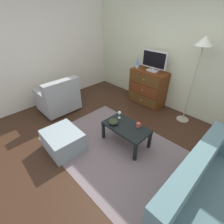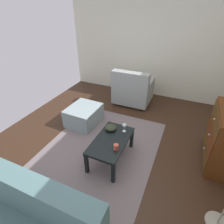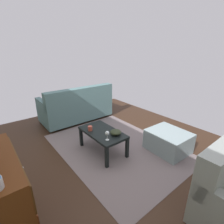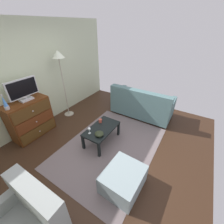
{
  "view_description": "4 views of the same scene",
  "coord_description": "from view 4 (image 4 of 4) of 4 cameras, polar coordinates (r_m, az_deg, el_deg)",
  "views": [
    {
      "loc": [
        1.81,
        -1.84,
        2.31
      ],
      "look_at": [
        0.02,
        -0.08,
        0.69
      ],
      "focal_mm": 26.13,
      "sensor_mm": 36.0,
      "label": 1
    },
    {
      "loc": [
        2.25,
        0.97,
        2.28
      ],
      "look_at": [
        0.06,
        -0.0,
        0.79
      ],
      "focal_mm": 28.97,
      "sensor_mm": 36.0,
      "label": 2
    },
    {
      "loc": [
        -1.94,
        1.61,
        1.81
      ],
      "look_at": [
        0.2,
        -0.1,
        0.75
      ],
      "focal_mm": 27.03,
      "sensor_mm": 36.0,
      "label": 3
    },
    {
      "loc": [
        -1.8,
        -1.49,
        2.44
      ],
      "look_at": [
        0.34,
        -0.16,
        0.87
      ],
      "focal_mm": 22.77,
      "sensor_mm": 36.0,
      "label": 4
    }
  ],
  "objects": [
    {
      "name": "coffee_table",
      "position": [
        3.32,
        -4.19,
        -7.13
      ],
      "size": [
        0.89,
        0.5,
        0.41
      ],
      "color": "black",
      "rests_on": "ground_plane"
    },
    {
      "name": "bowl_decorative",
      "position": [
        3.06,
        -5.17,
        -8.72
      ],
      "size": [
        0.19,
        0.19,
        0.09
      ],
      "primitive_type": "ellipsoid",
      "color": "#272F1C",
      "rests_on": "coffee_table"
    },
    {
      "name": "lava_lamp",
      "position": [
        3.58,
        -37.1,
        2.87
      ],
      "size": [
        0.09,
        0.09,
        0.33
      ],
      "color": "#B7B7BC",
      "rests_on": "dresser"
    },
    {
      "name": "mug",
      "position": [
        3.44,
        -4.72,
        -3.5
      ],
      "size": [
        0.11,
        0.08,
        0.08
      ],
      "color": "#BE4C3C",
      "rests_on": "coffee_table"
    },
    {
      "name": "area_rug",
      "position": [
        3.41,
        -0.7,
        -13.71
      ],
      "size": [
        2.6,
        1.9,
        0.01
      ],
      "primitive_type": "cube",
      "color": "slate",
      "rests_on": "ground_plane"
    },
    {
      "name": "tv",
      "position": [
        3.74,
        -32.15,
        7.66
      ],
      "size": [
        0.67,
        0.18,
        0.5
      ],
      "color": "silver",
      "rests_on": "dresser"
    },
    {
      "name": "dresser",
      "position": [
        4.0,
        -29.89,
        -2.29
      ],
      "size": [
        0.96,
        0.49,
        0.94
      ],
      "color": "#582B10",
      "rests_on": "ground_plane"
    },
    {
      "name": "standing_lamp",
      "position": [
        4.1,
        -20.45,
        18.53
      ],
      "size": [
        0.32,
        0.32,
        1.88
      ],
      "color": "#A59E8C",
      "rests_on": "ground_plane"
    },
    {
      "name": "ground_plane",
      "position": [
        3.4,
        -5.52,
        -14.77
      ],
      "size": [
        5.54,
        4.52,
        0.05
      ],
      "primitive_type": "cube",
      "color": "#372215"
    },
    {
      "name": "ottoman",
      "position": [
        2.68,
        4.54,
        -25.33
      ],
      "size": [
        0.72,
        0.63,
        0.38
      ],
      "primitive_type": "cube",
      "rotation": [
        0.0,
        0.0,
        -0.04
      ],
      "color": "#899CA0",
      "rests_on": "ground_plane"
    },
    {
      "name": "couch_large",
      "position": [
        4.39,
        11.77,
        2.88
      ],
      "size": [
        0.85,
        1.76,
        0.91
      ],
      "color": "#332319",
      "rests_on": "ground_plane"
    },
    {
      "name": "wine_glass",
      "position": [
        3.09,
        -9.16,
        -6.77
      ],
      "size": [
        0.07,
        0.07,
        0.16
      ],
      "color": "silver",
      "rests_on": "coffee_table"
    },
    {
      "name": "wall_accent_rear",
      "position": [
        4.11,
        -30.34,
        11.46
      ],
      "size": [
        5.54,
        0.12,
        2.58
      ],
      "primitive_type": "cube",
      "color": "beige",
      "rests_on": "ground_plane"
    }
  ]
}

